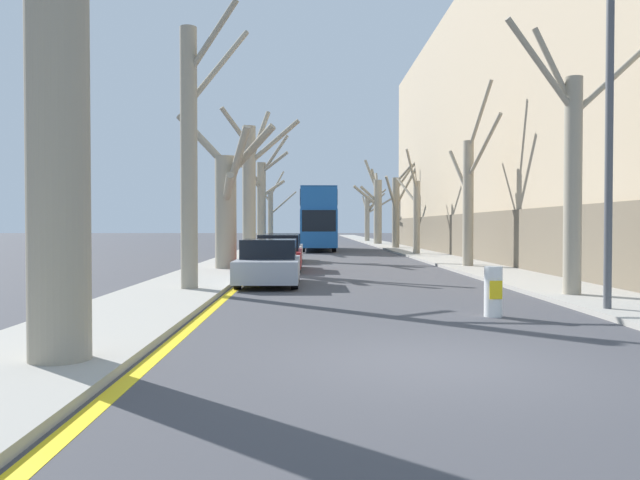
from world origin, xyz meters
name	(u,v)px	position (x,y,z in m)	size (l,w,h in m)	color
ground_plane	(439,364)	(0.00, 0.00, 0.00)	(300.00, 300.00, 0.00)	#424247
sidewalk_left	(269,245)	(-5.43, 50.00, 0.06)	(2.74, 120.00, 0.12)	#A39E93
sidewalk_right	(385,245)	(5.43, 50.00, 0.06)	(2.74, 120.00, 0.12)	#A39E93
building_facade_right	(537,129)	(11.79, 28.53, 7.54)	(10.08, 44.70, 15.11)	tan
kerb_line_stripe	(286,245)	(-3.88, 50.00, 0.00)	(0.24, 120.00, 0.01)	yellow
street_tree_left_0	(54,48)	(-4.94, -0.28, 4.07)	(3.69, 1.82, 8.75)	gray
street_tree_left_1	(191,148)	(-4.96, 8.99, 3.97)	(1.98, 3.29, 7.85)	gray
street_tree_left_2	(227,202)	(-5.06, 16.97, 2.81)	(4.23, 2.31, 6.46)	gray
street_tree_left_3	(250,183)	(-5.04, 26.99, 4.23)	(4.49, 2.52, 8.50)	gray
street_tree_left_4	(262,199)	(-5.03, 35.68, 3.69)	(3.88, 3.33, 8.16)	gray
street_tree_left_5	(271,214)	(-4.90, 44.23, 2.82)	(3.84, 2.08, 6.53)	gray
street_tree_right_0	(572,172)	(4.86, 7.25, 3.19)	(3.95, 1.05, 6.81)	gray
street_tree_right_1	(469,193)	(5.16, 18.44, 3.24)	(1.40, 4.39, 7.81)	gray
street_tree_right_2	(416,212)	(4.92, 30.43, 2.67)	(1.36, 3.49, 6.48)	gray
street_tree_right_3	(397,207)	(5.25, 41.09, 3.30)	(2.93, 2.74, 7.00)	gray
street_tree_right_4	(376,206)	(4.82, 52.07, 3.74)	(2.83, 3.28, 8.37)	gray
street_tree_right_5	(369,215)	(5.15, 63.03, 3.07)	(3.71, 2.56, 6.03)	gray
double_decker_bus	(318,216)	(-1.06, 38.73, 2.57)	(2.55, 10.91, 4.55)	#19519E
parked_car_0	(269,263)	(-2.97, 11.11, 0.67)	(1.87, 4.19, 1.41)	#9EA3AD
parked_car_1	(279,254)	(-2.97, 17.54, 0.69)	(1.86, 4.59, 1.47)	maroon
parked_car_2	(285,248)	(-2.97, 23.81, 0.68)	(1.79, 4.54, 1.44)	silver
lamp_post	(606,66)	(4.38, 4.56, 5.14)	(1.40, 0.20, 9.33)	#4C4F54
traffic_bollard	(493,291)	(1.99, 4.25, 0.51)	(0.36, 0.37, 1.02)	white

